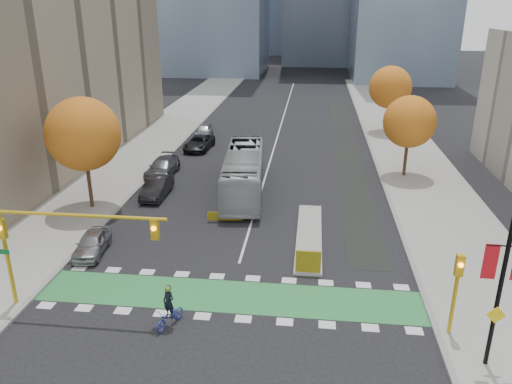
% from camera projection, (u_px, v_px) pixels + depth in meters
% --- Properties ---
extents(ground, '(300.00, 300.00, 0.00)m').
position_uv_depth(ground, '(224.00, 313.00, 24.42)').
color(ground, black).
rests_on(ground, ground).
extents(sidewalk_west, '(7.00, 120.00, 0.15)m').
position_uv_depth(sidewalk_west, '(114.00, 172.00, 44.42)').
color(sidewalk_west, gray).
rests_on(sidewalk_west, ground).
extents(sidewalk_east, '(7.00, 120.00, 0.15)m').
position_uv_depth(sidewalk_east, '(426.00, 184.00, 41.50)').
color(sidewalk_east, gray).
rests_on(sidewalk_east, ground).
extents(curb_west, '(0.30, 120.00, 0.16)m').
position_uv_depth(curb_west, '(152.00, 174.00, 44.04)').
color(curb_west, gray).
rests_on(curb_west, ground).
extents(curb_east, '(0.30, 120.00, 0.16)m').
position_uv_depth(curb_east, '(383.00, 183.00, 41.88)').
color(curb_east, gray).
rests_on(curb_east, ground).
extents(bike_crossing, '(20.00, 3.00, 0.01)m').
position_uv_depth(bike_crossing, '(229.00, 296.00, 25.81)').
color(bike_crossing, '#297D3C').
rests_on(bike_crossing, ground).
extents(centre_line, '(0.15, 70.00, 0.01)m').
position_uv_depth(centre_line, '(281.00, 126.00, 61.55)').
color(centre_line, silver).
rests_on(centre_line, ground).
extents(bike_lane_paint, '(2.50, 50.00, 0.01)m').
position_uv_depth(bike_lane_paint, '(346.00, 150.00, 51.46)').
color(bike_lane_paint, black).
rests_on(bike_lane_paint, ground).
extents(median_island, '(1.60, 10.00, 0.16)m').
position_uv_depth(median_island, '(309.00, 236.00, 32.31)').
color(median_island, gray).
rests_on(median_island, ground).
extents(hazard_board, '(1.40, 0.12, 1.30)m').
position_uv_depth(hazard_board, '(308.00, 262.00, 27.60)').
color(hazard_board, yellow).
rests_on(hazard_board, median_island).
extents(tree_west, '(5.20, 5.20, 8.22)m').
position_uv_depth(tree_west, '(83.00, 134.00, 34.86)').
color(tree_west, '#332114').
rests_on(tree_west, ground).
extents(tree_east_near, '(4.40, 4.40, 7.08)m').
position_uv_depth(tree_east_near, '(410.00, 122.00, 41.82)').
color(tree_east_near, '#332114').
rests_on(tree_east_near, ground).
extents(tree_east_far, '(4.80, 4.80, 7.65)m').
position_uv_depth(tree_east_far, '(390.00, 87.00, 56.49)').
color(tree_east_far, '#332114').
rests_on(tree_east_far, ground).
extents(traffic_signal_west, '(8.53, 0.56, 5.20)m').
position_uv_depth(traffic_signal_west, '(54.00, 235.00, 23.37)').
color(traffic_signal_west, '#BF9914').
rests_on(traffic_signal_west, ground).
extents(traffic_signal_east, '(0.35, 0.43, 4.10)m').
position_uv_depth(traffic_signal_east, '(457.00, 283.00, 21.84)').
color(traffic_signal_east, '#BF9914').
rests_on(traffic_signal_east, ground).
extents(banner_lamppost, '(1.65, 0.36, 8.28)m').
position_uv_depth(banner_lamppost, '(504.00, 269.00, 19.21)').
color(banner_lamppost, black).
rests_on(banner_lamppost, ground).
extents(cyclist, '(1.36, 1.94, 2.13)m').
position_uv_depth(cyclist, '(169.00, 313.00, 23.21)').
color(cyclist, '#203096').
rests_on(cyclist, ground).
extents(bus, '(3.92, 12.51, 3.43)m').
position_uv_depth(bus, '(244.00, 172.00, 39.33)').
color(bus, '#9CA2A3').
rests_on(bus, ground).
extents(parked_car_a, '(1.98, 4.05, 1.33)m').
position_uv_depth(parked_car_a, '(92.00, 243.00, 30.03)').
color(parked_car_a, gray).
rests_on(parked_car_a, ground).
extents(parked_car_b, '(1.59, 4.55, 1.50)m').
position_uv_depth(parked_car_b, '(157.00, 187.00, 38.90)').
color(parked_car_b, black).
rests_on(parked_car_b, ground).
extents(parked_car_c, '(2.29, 5.22, 1.49)m').
position_uv_depth(parked_car_c, '(163.00, 167.00, 43.65)').
color(parked_car_c, '#525257').
rests_on(parked_car_c, ground).
extents(parked_car_d, '(2.69, 5.18, 1.40)m').
position_uv_depth(parked_car_d, '(199.00, 143.00, 51.41)').
color(parked_car_d, black).
rests_on(parked_car_d, ground).
extents(parked_car_e, '(2.01, 4.46, 1.49)m').
position_uv_depth(parked_car_e, '(204.00, 131.00, 56.10)').
color(parked_car_e, '#9F9FA5').
rests_on(parked_car_e, ground).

